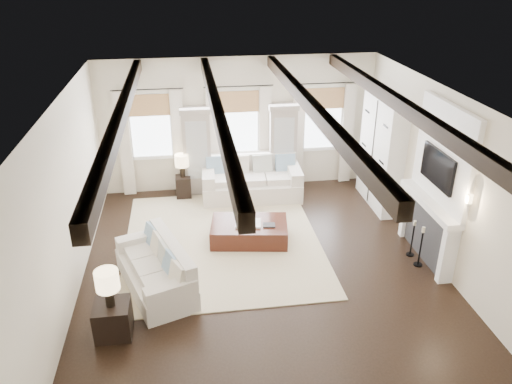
{
  "coord_description": "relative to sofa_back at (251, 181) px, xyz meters",
  "views": [
    {
      "loc": [
        -1.23,
        -7.58,
        5.27
      ],
      "look_at": [
        0.01,
        0.93,
        1.15
      ],
      "focal_mm": 35.0,
      "sensor_mm": 36.0,
      "label": 1
    }
  ],
  "objects": [
    {
      "name": "book_upper",
      "position": [
        -0.38,
        -2.0,
        0.1
      ],
      "size": [
        0.24,
        0.2,
        0.03
      ],
      "primitive_type": "cube",
      "rotation": [
        0.0,
        0.0,
        -0.15
      ],
      "color": "beige",
      "rests_on": "book_lower"
    },
    {
      "name": "tray",
      "position": [
        -0.35,
        -2.09,
        0.02
      ],
      "size": [
        0.55,
        0.45,
        0.04
      ],
      "primitive_type": "cube",
      "rotation": [
        0.0,
        0.0,
        -0.15
      ],
      "color": "white",
      "rests_on": "ottoman"
    },
    {
      "name": "candlestick_near",
      "position": [
        2.68,
        -3.39,
        -0.06
      ],
      "size": [
        0.16,
        0.16,
        0.81
      ],
      "color": "black",
      "rests_on": "ground"
    },
    {
      "name": "ottoman",
      "position": [
        -0.33,
        -2.04,
        -0.2
      ],
      "size": [
        1.64,
        1.17,
        0.4
      ],
      "primitive_type": "cube",
      "rotation": [
        0.0,
        0.0,
        -0.15
      ],
      "color": "black",
      "rests_on": "ground"
    },
    {
      "name": "lamp_back",
      "position": [
        -1.61,
        0.18,
        0.51
      ],
      "size": [
        0.32,
        0.32,
        0.55
      ],
      "color": "black",
      "rests_on": "side_table_back"
    },
    {
      "name": "sofa_left",
      "position": [
        -2.08,
        -3.37,
        -0.05
      ],
      "size": [
        1.49,
        2.15,
        0.84
      ],
      "color": "silver",
      "rests_on": "ground"
    },
    {
      "name": "book_lower",
      "position": [
        -0.45,
        -2.05,
        0.06
      ],
      "size": [
        0.29,
        0.24,
        0.04
      ],
      "primitive_type": "cube",
      "rotation": [
        0.0,
        0.0,
        -0.15
      ],
      "color": "#262628",
      "rests_on": "tray"
    },
    {
      "name": "lamp_front",
      "position": [
        -2.73,
        -4.48,
        0.55
      ],
      "size": [
        0.35,
        0.35,
        0.6
      ],
      "color": "black",
      "rests_on": "side_table_front"
    },
    {
      "name": "area_rug",
      "position": [
        -0.87,
        -2.02,
        -0.38
      ],
      "size": [
        3.86,
        4.42,
        0.02
      ],
      "primitive_type": "cube",
      "color": "beige",
      "rests_on": "ground"
    },
    {
      "name": "ground",
      "position": [
        -0.22,
        -3.12,
        -0.39
      ],
      "size": [
        7.5,
        7.5,
        0.0
      ],
      "primitive_type": "plane",
      "color": "black",
      "rests_on": "ground"
    },
    {
      "name": "candlestick_far",
      "position": [
        2.68,
        -3.03,
        -0.08
      ],
      "size": [
        0.15,
        0.15,
        0.75
      ],
      "color": "black",
      "rests_on": "ground"
    },
    {
      "name": "room_shell",
      "position": [
        0.53,
        -2.23,
        1.49
      ],
      "size": [
        6.54,
        7.54,
        3.22
      ],
      "color": "beige",
      "rests_on": "ground"
    },
    {
      "name": "side_table_back",
      "position": [
        -1.61,
        0.18,
        -0.13
      ],
      "size": [
        0.35,
        0.35,
        0.53
      ],
      "primitive_type": "cube",
      "color": "black",
      "rests_on": "ground"
    },
    {
      "name": "sofa_back",
      "position": [
        0.0,
        0.0,
        0.0
      ],
      "size": [
        2.35,
        1.15,
        0.99
      ],
      "color": "silver",
      "rests_on": "ground"
    },
    {
      "name": "book_loose",
      "position": [
        0.05,
        -2.21,
        0.02
      ],
      "size": [
        0.26,
        0.21,
        0.03
      ],
      "primitive_type": "cube",
      "rotation": [
        0.0,
        0.0,
        -0.15
      ],
      "color": "#262628",
      "rests_on": "ottoman"
    },
    {
      "name": "side_table_front",
      "position": [
        -2.73,
        -4.48,
        -0.13
      ],
      "size": [
        0.54,
        0.54,
        0.54
      ],
      "primitive_type": "cube",
      "color": "black",
      "rests_on": "ground"
    }
  ]
}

